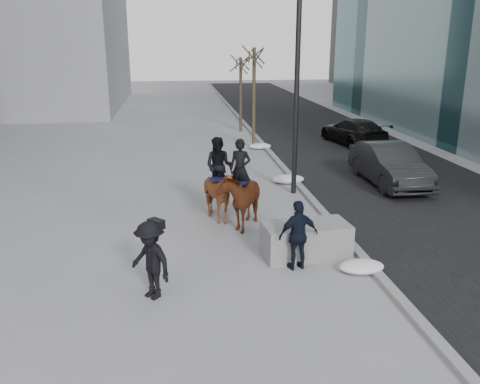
{
  "coord_description": "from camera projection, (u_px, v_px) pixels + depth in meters",
  "views": [
    {
      "loc": [
        -1.71,
        -11.78,
        5.44
      ],
      "look_at": [
        0.0,
        1.2,
        1.5
      ],
      "focal_mm": 38.0,
      "sensor_mm": 36.0,
      "label": 1
    }
  ],
  "objects": [
    {
      "name": "ground",
      "position": [
        246.0,
        262.0,
        12.96
      ],
      "size": [
        120.0,
        120.0,
        0.0
      ],
      "primitive_type": "plane",
      "color": "gray",
      "rests_on": "ground"
    },
    {
      "name": "mounted_left",
      "position": [
        241.0,
        194.0,
        15.24
      ],
      "size": [
        1.7,
        2.24,
        2.64
      ],
      "color": "#4D200F",
      "rests_on": "ground"
    },
    {
      "name": "lamppost",
      "position": [
        298.0,
        53.0,
        17.35
      ],
      "size": [
        0.25,
        0.8,
        9.09
      ],
      "color": "black",
      "rests_on": "ground"
    },
    {
      "name": "planter",
      "position": [
        306.0,
        240.0,
        13.2
      ],
      "size": [
        2.3,
        1.29,
        0.88
      ],
      "primitive_type": "cube",
      "rotation": [
        0.0,
        0.0,
        0.09
      ],
      "color": "gray",
      "rests_on": "ground"
    },
    {
      "name": "feeder",
      "position": [
        298.0,
        235.0,
        12.33
      ],
      "size": [
        1.09,
        0.96,
        1.75
      ],
      "color": "black",
      "rests_on": "ground"
    },
    {
      "name": "curb",
      "position": [
        280.0,
        164.0,
        22.81
      ],
      "size": [
        0.25,
        90.0,
        0.12
      ],
      "primitive_type": "cube",
      "color": "gray",
      "rests_on": "ground"
    },
    {
      "name": "tree_far",
      "position": [
        241.0,
        91.0,
        30.66
      ],
      "size": [
        1.2,
        1.2,
        4.92
      ],
      "primitive_type": null,
      "color": "#362C20",
      "rests_on": "ground"
    },
    {
      "name": "mounted_right",
      "position": [
        220.0,
        189.0,
        15.56
      ],
      "size": [
        1.9,
        1.99,
        2.63
      ],
      "color": "#501D10",
      "rests_on": "ground"
    },
    {
      "name": "tree_near",
      "position": [
        254.0,
        93.0,
        25.73
      ],
      "size": [
        1.2,
        1.2,
        5.63
      ],
      "primitive_type": null,
      "color": "#362C20",
      "rests_on": "ground"
    },
    {
      "name": "road",
      "position": [
        366.0,
        163.0,
        23.33
      ],
      "size": [
        8.0,
        90.0,
        0.01
      ],
      "primitive_type": "cube",
      "color": "black",
      "rests_on": "ground"
    },
    {
      "name": "snow_piles",
      "position": [
        295.0,
        188.0,
        18.9
      ],
      "size": [
        1.27,
        15.39,
        0.32
      ],
      "color": "white",
      "rests_on": "ground"
    },
    {
      "name": "car_far",
      "position": [
        354.0,
        131.0,
        27.37
      ],
      "size": [
        2.75,
        5.08,
        1.4
      ],
      "primitive_type": "imported",
      "rotation": [
        0.0,
        0.0,
        3.31
      ],
      "color": "black",
      "rests_on": "ground"
    },
    {
      "name": "car_near",
      "position": [
        389.0,
        165.0,
        19.7
      ],
      "size": [
        1.68,
        4.78,
        1.58
      ],
      "primitive_type": "imported",
      "rotation": [
        0.0,
        0.0,
        -0.0
      ],
      "color": "black",
      "rests_on": "ground"
    },
    {
      "name": "camera_crew",
      "position": [
        150.0,
        260.0,
        10.92
      ],
      "size": [
        1.25,
        1.28,
        1.75
      ],
      "color": "black",
      "rests_on": "ground"
    }
  ]
}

